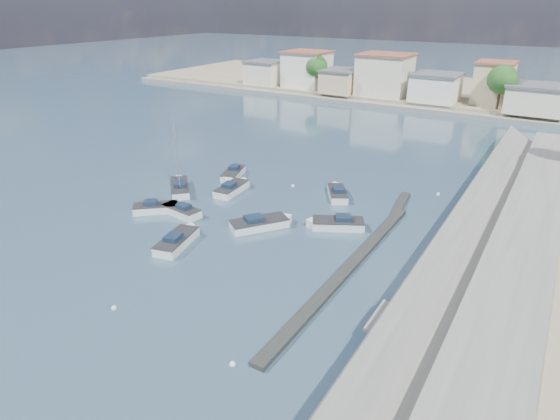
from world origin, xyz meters
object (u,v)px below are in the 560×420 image
at_px(sailboat, 180,187).
at_px(motorboat_e, 233,188).
at_px(motorboat_c, 180,211).
at_px(motorboat_h, 262,224).
at_px(motorboat_f, 337,193).
at_px(motorboat_g, 233,175).
at_px(motorboat_b, 158,208).
at_px(motorboat_d, 335,224).
at_px(motorboat_a, 178,240).

bearing_deg(sailboat, motorboat_e, 28.13).
xyz_separation_m(motorboat_c, motorboat_h, (8.67, 1.88, -0.00)).
bearing_deg(motorboat_h, motorboat_e, 143.29).
distance_m(motorboat_e, sailboat, 6.05).
relative_size(motorboat_f, motorboat_g, 0.90).
xyz_separation_m(motorboat_e, motorboat_g, (-2.79, 3.66, 0.00)).
bearing_deg(motorboat_b, motorboat_d, 19.80).
xyz_separation_m(motorboat_b, motorboat_d, (16.90, 6.08, -0.00)).
height_order(motorboat_e, motorboat_g, same).
relative_size(motorboat_g, motorboat_h, 0.94).
bearing_deg(motorboat_b, motorboat_f, 44.03).
relative_size(motorboat_b, motorboat_g, 0.84).
distance_m(motorboat_e, motorboat_h, 9.78).
height_order(motorboat_c, motorboat_h, same).
bearing_deg(motorboat_e, motorboat_b, -110.49).
relative_size(motorboat_e, motorboat_h, 0.98).
height_order(motorboat_d, motorboat_g, same).
relative_size(motorboat_d, sailboat, 0.58).
bearing_deg(motorboat_d, motorboat_b, -160.20).
xyz_separation_m(motorboat_b, motorboat_g, (0.35, 12.06, 0.00)).
height_order(motorboat_a, motorboat_g, same).
height_order(motorboat_b, motorboat_c, same).
bearing_deg(motorboat_d, motorboat_g, 160.13).
relative_size(motorboat_a, sailboat, 0.63).
height_order(motorboat_a, motorboat_c, same).
xyz_separation_m(motorboat_d, sailboat, (-19.10, -0.53, 0.04)).
relative_size(motorboat_d, motorboat_e, 0.96).
height_order(motorboat_d, motorboat_e, same).
bearing_deg(motorboat_b, motorboat_h, 13.11).
xyz_separation_m(motorboat_f, motorboat_g, (-13.37, -1.20, 0.00)).
height_order(motorboat_h, sailboat, sailboat).
xyz_separation_m(motorboat_d, motorboat_h, (-5.92, -3.53, 0.00)).
height_order(motorboat_c, motorboat_g, same).
bearing_deg(motorboat_e, sailboat, -151.87).
bearing_deg(motorboat_f, motorboat_g, -174.87).
bearing_deg(motorboat_c, motorboat_b, -163.60).
xyz_separation_m(motorboat_f, motorboat_h, (-2.74, -10.71, 0.00)).
distance_m(motorboat_a, motorboat_h, 8.01).
bearing_deg(motorboat_d, motorboat_h, -149.21).
bearing_deg(motorboat_a, motorboat_d, 44.64).
bearing_deg(motorboat_a, motorboat_e, 105.28).
bearing_deg(motorboat_b, motorboat_c, 16.40).
distance_m(motorboat_a, motorboat_b, 7.75).
bearing_deg(motorboat_c, sailboat, 132.81).
distance_m(motorboat_f, sailboat, 17.69).
height_order(motorboat_c, motorboat_d, same).
distance_m(motorboat_b, motorboat_f, 19.09).
bearing_deg(motorboat_e, motorboat_f, 24.67).
bearing_deg(motorboat_e, motorboat_a, -74.72).
height_order(motorboat_c, motorboat_e, same).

